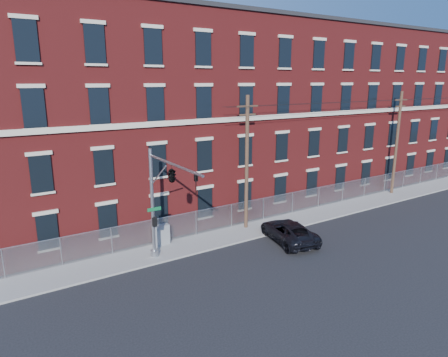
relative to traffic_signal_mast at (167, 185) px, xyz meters
The scene contains 10 objects.
ground 8.35m from the traffic_signal_mast, 19.98° to the right, with size 140.00×140.00×0.00m, color black.
sidewalk 18.98m from the traffic_signal_mast, ahead, with size 65.00×3.00×0.12m, color gray.
mill_building 21.67m from the traffic_signal_mast, 33.14° to the left, with size 55.30×14.32×16.30m.
chain_link_fence 18.97m from the traffic_signal_mast, 12.89° to the left, with size 59.06×0.06×1.85m.
traffic_signal_mast is the anchor object (origin of this frame).
utility_pole_near 8.70m from the traffic_signal_mast, 23.14° to the left, with size 1.80×0.28×10.00m.
utility_pole_mid 26.22m from the traffic_signal_mast, ahead, with size 1.80×0.28×10.00m.
overhead_wires 26.49m from the traffic_signal_mast, ahead, with size 40.00×0.62×0.62m.
pickup_truck 10.22m from the traffic_signal_mast, ahead, with size 2.43×5.27×1.47m, color black.
utility_cabinet 6.07m from the traffic_signal_mast, 73.53° to the left, with size 1.10×0.55×1.38m, color slate.
Camera 1 is at (-14.95, -17.92, 11.11)m, focal length 31.96 mm.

